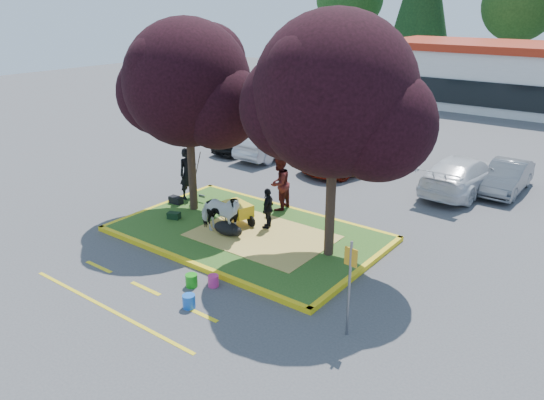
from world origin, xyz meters
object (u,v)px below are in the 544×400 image
Objects in this scene: cow at (220,214)px; car_silver at (274,142)px; bucket_blue at (189,301)px; calf at (227,228)px; bucket_green at (191,280)px; bucket_pink at (213,281)px; sign_post at (350,279)px; car_black at (246,138)px; handler at (188,174)px; wheelbarrow at (238,209)px.

cow is 9.64m from car_silver.
car_silver is (-6.46, 12.10, 0.56)m from bucket_blue.
cow reaches higher than calf.
bucket_green is 1.10× the size of bucket_pink.
sign_post reaches higher than car_black.
handler is at bearing 135.31° from bucket_blue.
bucket_blue is 13.73m from car_silver.
car_black is (-7.53, 11.28, 0.49)m from bucket_green.
bucket_green is at bearing -166.06° from sign_post.
bucket_green is (1.43, -2.71, -0.67)m from cow.
bucket_blue reaches higher than bucket_pink.
cow is 1.06m from wheelbarrow.
bucket_pink is at bearing -111.95° from handler.
car_black is at bearing 143.35° from wheelbarrow.
wheelbarrow reaches higher than bucket_pink.
bucket_pink is at bearing 37.80° from bucket_green.
bucket_blue is 14.60m from car_black.
car_black is (-6.29, 8.47, 0.30)m from calf.
sign_post is at bearing 134.72° from car_silver.
car_black is (-6.10, 8.57, -0.18)m from cow.
cow reaches higher than car_silver.
calf is at bearing 113.81° from bucket_green.
sign_post is 16.00m from car_black.
cow is at bearing 118.20° from car_silver.
calf is 3.07m from bucket_green.
bucket_blue is at bearing -85.24° from calf.
handler is at bearing -63.93° from car_black.
wheelbarrow is 9.60m from car_black.
sign_post is 6.76× the size of bucket_green.
sign_post reaches higher than wheelbarrow.
bucket_green is 13.57m from car_black.
wheelbarrow is 5.08m from bucket_blue.
bucket_blue is (1.93, -3.58, -0.19)m from calf.
cow is 4.78× the size of bucket_green.
bucket_blue is at bearing -153.26° from sign_post.
sign_post reaches higher than handler.
car_black is (-11.87, 10.70, -0.75)m from sign_post.
cow reaches higher than bucket_blue.
bucket_pink is at bearing -149.83° from cow.
bucket_green is at bearing -52.14° from wheelbarrow.
cow is at bearing -51.83° from car_black.
car_black is (-8.22, 12.06, 0.49)m from bucket_blue.
car_silver reaches higher than bucket_blue.
handler is 0.50× the size of car_black.
calf is 0.42× the size of sign_post.
bucket_blue is at bearing -52.97° from car_black.
bucket_blue is at bearing -117.55° from handler.
car_silver is (-5.77, 11.33, 0.56)m from bucket_green.
bucket_pink is at bearing 121.03° from car_silver.
handler reaches higher than bucket_green.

